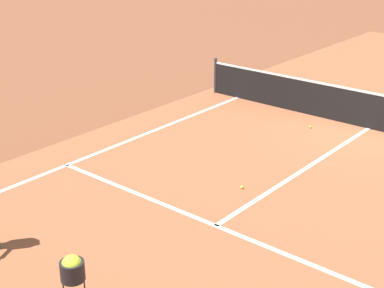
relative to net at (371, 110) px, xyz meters
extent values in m
plane|color=brown|center=(0.00, 0.00, -0.49)|extent=(60.00, 60.00, 0.00)
cube|color=#9E5433|center=(0.00, 0.00, -0.49)|extent=(10.62, 24.40, 0.00)
cube|color=white|center=(-4.11, -5.95, -0.49)|extent=(0.10, 11.89, 0.01)
cube|color=white|center=(0.00, -6.40, -0.49)|extent=(8.22, 0.10, 0.01)
cube|color=white|center=(0.00, -3.20, -0.49)|extent=(0.10, 6.40, 0.01)
cylinder|color=#33383D|center=(-4.95, 0.00, 0.04)|extent=(0.09, 0.09, 1.07)
cube|color=black|center=(0.00, 0.00, -0.04)|extent=(9.89, 0.02, 0.91)
cube|color=white|center=(0.00, 0.00, 0.44)|extent=(9.89, 0.03, 0.05)
cylinder|color=black|center=(-0.10, -9.48, 0.15)|extent=(0.34, 0.34, 0.28)
sphere|color=#CCE033|center=(-0.10, -9.48, 0.24)|extent=(0.29, 0.29, 0.29)
sphere|color=#CCE033|center=(-1.16, -0.93, -0.46)|extent=(0.07, 0.07, 0.07)
sphere|color=#CCE033|center=(-0.50, -4.90, -0.46)|extent=(0.07, 0.07, 0.07)
camera|label=1|loc=(5.38, -13.52, 4.68)|focal=54.05mm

